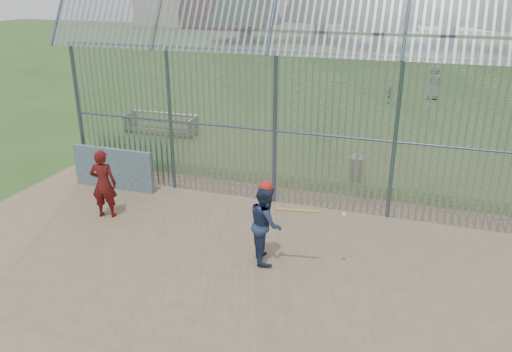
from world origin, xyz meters
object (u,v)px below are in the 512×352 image
(batter, at_px, (266,224))
(bleacher, at_px, (161,123))
(trash_can, at_px, (357,169))
(onlooker, at_px, (103,184))
(dugout_wall, at_px, (113,169))

(batter, relative_size, bleacher, 0.56)
(batter, relative_size, trash_can, 2.06)
(onlooker, xyz_separation_m, bleacher, (-2.39, 7.18, -0.49))
(bleacher, bearing_deg, onlooker, -71.58)
(dugout_wall, xyz_separation_m, batter, (5.31, -2.37, 0.25))
(onlooker, bearing_deg, bleacher, -86.14)
(dugout_wall, distance_m, batter, 5.82)
(dugout_wall, relative_size, bleacher, 0.83)
(batter, bearing_deg, dugout_wall, 40.27)
(dugout_wall, distance_m, trash_can, 7.10)
(dugout_wall, height_order, onlooker, onlooker)
(trash_can, bearing_deg, bleacher, 161.69)
(trash_can, bearing_deg, dugout_wall, -156.04)
(dugout_wall, bearing_deg, bleacher, 105.52)
(dugout_wall, xyz_separation_m, bleacher, (-1.54, 5.54, -0.21))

